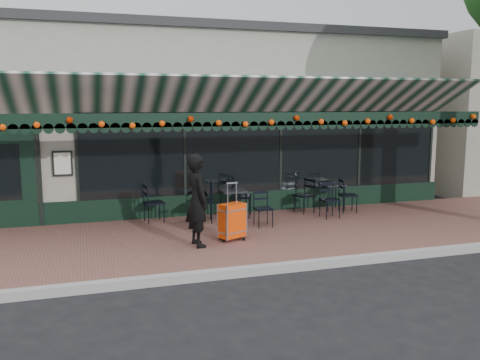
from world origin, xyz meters
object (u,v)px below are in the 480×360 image
object	(u,v)px
cafe_table_b	(233,193)
chair_b_left	(203,202)
chair_a_left	(304,196)
chair_a_right	(348,196)
cafe_table_a	(332,187)
chair_b_right	(242,197)
woman	(197,200)
chair_b_front	(263,209)
chair_solo	(154,203)
chair_a_front	(330,200)
suitcase	(232,221)

from	to	relation	value
cafe_table_b	chair_b_left	xyz separation A→B (m)	(-0.71, 0.02, -0.16)
chair_a_left	chair_a_right	size ratio (longest dim) A/B	1.01
cafe_table_a	chair_b_right	size ratio (longest dim) A/B	0.70
woman	chair_a_right	bearing A→B (deg)	-74.49
chair_a_right	chair_b_front	distance (m)	2.59
chair_a_left	chair_solo	distance (m)	3.63
woman	chair_a_right	xyz separation A→B (m)	(4.16, 1.80, -0.45)
chair_a_front	chair_solo	bearing A→B (deg)	167.68
chair_a_front	suitcase	bearing A→B (deg)	-156.97
chair_b_front	cafe_table_a	bearing A→B (deg)	25.77
cafe_table_b	chair_a_front	size ratio (longest dim) A/B	0.85
suitcase	chair_b_left	distance (m)	1.71
suitcase	chair_b_front	world-z (taller)	suitcase
chair_a_left	chair_b_left	size ratio (longest dim) A/B	0.90
woman	chair_solo	xyz separation A→B (m)	(-0.51, 2.18, -0.44)
chair_b_right	chair_b_front	bearing A→B (deg)	-148.37
woman	chair_a_right	distance (m)	4.55
cafe_table_b	chair_b_front	bearing A→B (deg)	-61.04
cafe_table_b	chair_b_front	size ratio (longest dim) A/B	0.91
suitcase	cafe_table_a	xyz separation A→B (m)	(3.20, 2.00, 0.21)
suitcase	chair_b_left	size ratio (longest dim) A/B	1.22
chair_a_right	chair_b_front	xyz separation A→B (m)	(-2.47, -0.75, -0.03)
cafe_table_a	cafe_table_b	xyz separation A→B (m)	(-2.67, -0.32, 0.03)
cafe_table_a	chair_a_front	xyz separation A→B (m)	(-0.47, -0.79, -0.18)
cafe_table_b	chair_solo	distance (m)	1.80
suitcase	cafe_table_b	xyz separation A→B (m)	(0.52, 1.68, 0.24)
cafe_table_b	chair_solo	bearing A→B (deg)	169.29
woman	chair_a_right	size ratio (longest dim) A/B	2.09
chair_a_front	chair_b_right	size ratio (longest dim) A/B	0.87
chair_a_left	chair_a_right	xyz separation A→B (m)	(1.04, -0.27, -0.00)
chair_a_right	chair_solo	distance (m)	4.68
chair_b_left	chair_b_right	distance (m)	1.01
suitcase	chair_solo	xyz separation A→B (m)	(-1.23, 2.01, 0.05)
chair_b_right	cafe_table_b	bearing A→B (deg)	153.96
chair_a_right	chair_b_left	xyz separation A→B (m)	(-3.63, 0.06, 0.05)
chair_a_front	chair_solo	distance (m)	4.04
chair_b_left	chair_solo	bearing A→B (deg)	-96.34
woman	suitcase	xyz separation A→B (m)	(0.72, 0.17, -0.49)
woman	chair_b_front	distance (m)	2.04
woman	cafe_table_a	bearing A→B (deg)	-68.96
chair_b_front	chair_a_left	bearing A→B (deg)	34.79
cafe_table_a	chair_b_front	xyz separation A→B (m)	(-2.23, -1.12, -0.21)
woman	cafe_table_a	world-z (taller)	woman
chair_a_right	chair_b_front	bearing A→B (deg)	117.54
chair_a_right	suitcase	bearing A→B (deg)	126.09
cafe_table_b	chair_b_front	distance (m)	0.94
suitcase	chair_b_left	world-z (taller)	suitcase
woman	chair_b_front	world-z (taller)	woman
woman	chair_b_right	xyz separation A→B (m)	(1.52, 2.09, -0.39)
cafe_table_a	cafe_table_b	world-z (taller)	cafe_table_b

